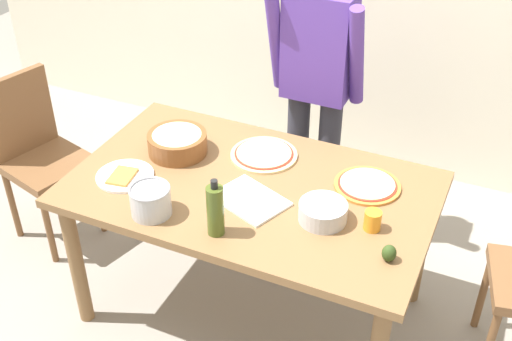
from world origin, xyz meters
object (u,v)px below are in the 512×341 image
object	(u,v)px
steel_pot	(151,200)
avocado	(389,253)
pizza_raw_on_board	(264,154)
person_cook	(317,80)
pizza_cooked_on_tray	(367,185)
popcorn_bowl	(177,141)
olive_oil_bottle	(215,210)
cup_orange	(373,220)
mixing_bowl_steel	(323,212)
dining_table	(251,202)
chair_wooden_left	(38,150)
cutting_board_white	(250,200)
plate_with_slice	(125,176)

from	to	relation	value
steel_pot	avocado	xyz separation A→B (m)	(0.97, 0.12, -0.03)
pizza_raw_on_board	steel_pot	xyz separation A→B (m)	(-0.25, -0.59, 0.06)
person_cook	pizza_raw_on_board	xyz separation A→B (m)	(-0.07, -0.51, -0.17)
pizza_cooked_on_tray	popcorn_bowl	size ratio (longest dim) A/B	1.05
olive_oil_bottle	cup_orange	distance (m)	0.63
popcorn_bowl	mixing_bowl_steel	world-z (taller)	popcorn_bowl
person_cook	cup_orange	world-z (taller)	person_cook
popcorn_bowl	cup_orange	world-z (taller)	popcorn_bowl
popcorn_bowl	pizza_cooked_on_tray	bearing A→B (deg)	6.30
dining_table	chair_wooden_left	distance (m)	1.33
person_cook	steel_pot	bearing A→B (deg)	-106.08
person_cook	popcorn_bowl	world-z (taller)	person_cook
pizza_cooked_on_tray	cutting_board_white	xyz separation A→B (m)	(-0.43, -0.31, -0.00)
cutting_board_white	chair_wooden_left	bearing A→B (deg)	171.57
cup_orange	avocado	xyz separation A→B (m)	(0.11, -0.16, -0.01)
cup_orange	avocado	bearing A→B (deg)	-54.85
dining_table	steel_pot	xyz separation A→B (m)	(-0.30, -0.35, 0.16)
chair_wooden_left	pizza_raw_on_board	distance (m)	1.30
pizza_cooked_on_tray	plate_with_slice	distance (m)	1.08
person_cook	dining_table	bearing A→B (deg)	-91.65
steel_pot	cup_orange	bearing A→B (deg)	17.93
olive_oil_bottle	dining_table	bearing A→B (deg)	90.94
chair_wooden_left	avocado	xyz separation A→B (m)	(2.00, -0.32, 0.25)
mixing_bowl_steel	chair_wooden_left	bearing A→B (deg)	173.42
plate_with_slice	pizza_cooked_on_tray	bearing A→B (deg)	20.60
cutting_board_white	pizza_raw_on_board	bearing A→B (deg)	104.22
dining_table	chair_wooden_left	size ratio (longest dim) A/B	1.68
dining_table	pizza_raw_on_board	distance (m)	0.27
dining_table	steel_pot	bearing A→B (deg)	-130.44
person_cook	cup_orange	size ratio (longest dim) A/B	19.06
steel_pot	olive_oil_bottle	bearing A→B (deg)	-0.13
chair_wooden_left	avocado	size ratio (longest dim) A/B	13.57
steel_pot	cutting_board_white	size ratio (longest dim) A/B	0.58
popcorn_bowl	cutting_board_white	size ratio (longest dim) A/B	0.93
plate_with_slice	cutting_board_white	xyz separation A→B (m)	(0.59, 0.07, -0.00)
pizza_raw_on_board	avocado	xyz separation A→B (m)	(0.72, -0.47, 0.03)
cutting_board_white	avocado	distance (m)	0.65
person_cook	cutting_board_white	bearing A→B (deg)	-88.68
person_cook	popcorn_bowl	size ratio (longest dim) A/B	5.79
olive_oil_bottle	cutting_board_white	bearing A→B (deg)	81.65
pizza_cooked_on_tray	mixing_bowl_steel	xyz separation A→B (m)	(-0.10, -0.30, 0.03)
cup_orange	avocado	world-z (taller)	cup_orange
pizza_raw_on_board	cutting_board_white	world-z (taller)	pizza_raw_on_board
dining_table	pizza_cooked_on_tray	world-z (taller)	pizza_cooked_on_tray
mixing_bowl_steel	olive_oil_bottle	world-z (taller)	olive_oil_bottle
mixing_bowl_steel	steel_pot	bearing A→B (deg)	-159.25
popcorn_bowl	cutting_board_white	xyz separation A→B (m)	(0.47, -0.21, -0.06)
plate_with_slice	avocado	size ratio (longest dim) A/B	3.71
pizza_raw_on_board	cutting_board_white	size ratio (longest dim) A/B	1.06
mixing_bowl_steel	plate_with_slice	bearing A→B (deg)	-174.93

